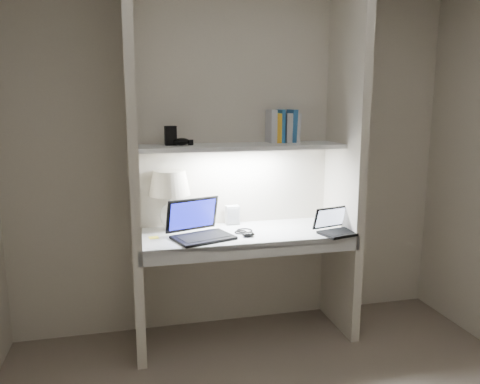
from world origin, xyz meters
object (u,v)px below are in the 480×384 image
object	(u,v)px
speaker	(232,215)
book_row	(283,127)
table_lamp	(170,190)
laptop_main	(199,229)
laptop_netbook	(336,227)

from	to	relation	value
speaker	book_row	size ratio (longest dim) A/B	0.59
table_lamp	book_row	bearing A→B (deg)	1.35
speaker	book_row	distance (m)	0.73
laptop_main	laptop_netbook	xyz separation A→B (m)	(0.93, -0.12, -0.02)
laptop_netbook	speaker	size ratio (longest dim) A/B	2.26
table_lamp	laptop_netbook	bearing A→B (deg)	-17.57
table_lamp	laptop_main	size ratio (longest dim) A/B	0.92
table_lamp	book_row	xyz separation A→B (m)	(0.82, 0.02, 0.42)
laptop_main	book_row	size ratio (longest dim) A/B	1.94
table_lamp	book_row	world-z (taller)	book_row
speaker	table_lamp	bearing A→B (deg)	-176.49
laptop_netbook	book_row	bearing A→B (deg)	112.23
speaker	book_row	world-z (taller)	book_row
table_lamp	speaker	bearing A→B (deg)	5.95
speaker	laptop_netbook	bearing A→B (deg)	-34.03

